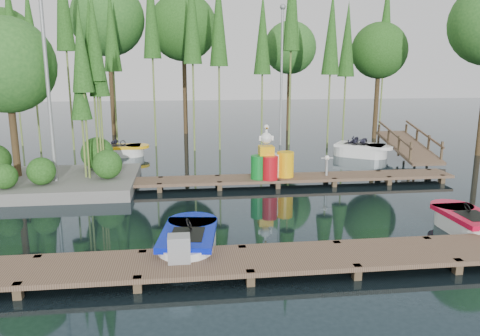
{
  "coord_description": "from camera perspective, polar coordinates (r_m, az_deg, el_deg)",
  "views": [
    {
      "loc": [
        -1.24,
        -13.43,
        4.18
      ],
      "look_at": [
        0.5,
        0.5,
        1.1
      ],
      "focal_mm": 35.0,
      "sensor_mm": 36.0,
      "label": 1
    }
  ],
  "objects": [
    {
      "name": "drum_cluster",
      "position": [
        16.39,
        3.31,
        0.65
      ],
      "size": [
        1.1,
        1.01,
        1.89
      ],
      "color": "#0D7924",
      "rests_on": "far_dock"
    },
    {
      "name": "boat_blue",
      "position": [
        10.78,
        -6.25,
        -9.06
      ],
      "size": [
        1.51,
        2.74,
        0.88
      ],
      "rotation": [
        0.0,
        0.0,
        -0.14
      ],
      "color": "white",
      "rests_on": "ground"
    },
    {
      "name": "near_dock",
      "position": [
        9.84,
        0.74,
        -11.25
      ],
      "size": [
        18.0,
        1.5,
        0.5
      ],
      "color": "brown",
      "rests_on": "ground"
    },
    {
      "name": "ramp",
      "position": [
        22.7,
        19.82,
        2.53
      ],
      "size": [
        1.5,
        3.94,
        1.49
      ],
      "color": "brown",
      "rests_on": "ground"
    },
    {
      "name": "utility_cabinet",
      "position": [
        9.63,
        -7.44,
        -9.71
      ],
      "size": [
        0.45,
        0.38,
        0.55
      ],
      "primitive_type": "cube",
      "color": "gray",
      "rests_on": "near_dock"
    },
    {
      "name": "yellow_barrel",
      "position": [
        16.69,
        5.55,
        0.45
      ],
      "size": [
        0.6,
        0.6,
        0.9
      ],
      "primitive_type": "cylinder",
      "color": "#FFB70D",
      "rests_on": "far_dock"
    },
    {
      "name": "boat_red",
      "position": [
        13.39,
        26.0,
        -6.06
      ],
      "size": [
        1.13,
        2.43,
        0.81
      ],
      "rotation": [
        0.0,
        0.0,
        0.01
      ],
      "color": "white",
      "rests_on": "ground"
    },
    {
      "name": "island",
      "position": [
        17.5,
        -24.16,
        8.04
      ],
      "size": [
        6.2,
        4.2,
        6.75
      ],
      "color": "slate",
      "rests_on": "ground"
    },
    {
      "name": "boat_yellow_far",
      "position": [
        22.75,
        -14.29,
        2.05
      ],
      "size": [
        2.45,
        1.12,
        1.22
      ],
      "rotation": [
        0.0,
        0.0,
        -0.34
      ],
      "color": "white",
      "rests_on": "ground"
    },
    {
      "name": "tree_screen",
      "position": [
        24.12,
        -9.4,
        16.81
      ],
      "size": [
        34.42,
        18.53,
        10.31
      ],
      "color": "#43311C",
      "rests_on": "ground"
    },
    {
      "name": "ground_plane",
      "position": [
        14.12,
        -1.77,
        -4.85
      ],
      "size": [
        90.0,
        90.0,
        0.0
      ],
      "primitive_type": "plane",
      "color": "#1A2A31"
    },
    {
      "name": "seagull_post",
      "position": [
        17.08,
        10.55,
        0.73
      ],
      "size": [
        0.46,
        0.25,
        0.74
      ],
      "color": "gray",
      "rests_on": "far_dock"
    },
    {
      "name": "far_dock",
      "position": [
        16.57,
        0.86,
        -1.43
      ],
      "size": [
        15.0,
        1.2,
        0.5
      ],
      "color": "brown",
      "rests_on": "ground"
    },
    {
      "name": "boat_white_far",
      "position": [
        22.7,
        14.54,
        2.12
      ],
      "size": [
        3.02,
        2.63,
        1.32
      ],
      "rotation": [
        0.0,
        0.0,
        0.09
      ],
      "color": "white",
      "rests_on": "ground"
    },
    {
      "name": "lamp_island",
      "position": [
        16.49,
        -22.59,
        11.73
      ],
      "size": [
        0.3,
        0.3,
        7.25
      ],
      "color": "gray",
      "rests_on": "ground"
    },
    {
      "name": "lamp_rear",
      "position": [
        24.99,
        5.1,
        12.5
      ],
      "size": [
        0.3,
        0.3,
        7.25
      ],
      "color": "gray",
      "rests_on": "ground"
    }
  ]
}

